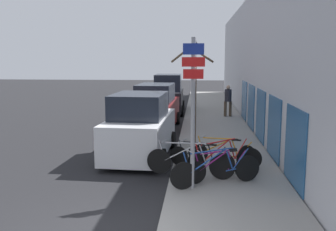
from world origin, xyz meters
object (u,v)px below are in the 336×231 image
Objects in this scene: street_tree at (193,99)px; bicycle_5 at (224,154)px; bicycle_0 at (216,170)px; pedestrian_near at (228,98)px; bicycle_2 at (190,162)px; bicycle_3 at (222,159)px; traffic_light at (196,63)px; bicycle_4 at (201,158)px; parked_car_1 at (156,109)px; bicycle_1 at (221,168)px; signpost at (193,107)px; parked_car_0 at (140,128)px; parked_car_2 at (168,96)px.

bicycle_5 is at bearing -66.64° from street_tree.
pedestrian_near is at bearing -30.12° from bicycle_0.
bicycle_2 is 0.97m from bicycle_3.
bicycle_5 is at bearing -86.55° from traffic_light.
street_tree is at bearing -15.04° from bicycle_0.
bicycle_3 reaches higher than bicycle_4.
bicycle_0 is 1.34× the size of pedestrian_near.
pedestrian_near is at bearing 3.03° from bicycle_2.
parked_car_1 is (-2.83, 6.58, 0.46)m from bicycle_5.
bicycle_1 is 0.89× the size of bicycle_5.
bicycle_0 is 8.75m from parked_car_1.
signpost is at bearing 174.68° from bicycle_5.
parked_car_0 is at bearing 19.16° from bicycle_1.
signpost is at bearing 88.36° from bicycle_0.
parked_car_2 is at bearing -12.46° from bicycle_1.
street_tree is (-0.05, 4.30, -0.25)m from signpost.
bicycle_3 is at bearing -36.37° from parked_car_0.
parked_car_2 is at bearing -48.03° from pedestrian_near.
traffic_light reaches higher than bicycle_1.
bicycle_1 is 1.14m from bicycle_4.
parked_car_1 is (-2.65, 8.04, 0.48)m from bicycle_1.
parked_car_2 is at bearing -108.68° from traffic_light.
street_tree is (1.69, -9.72, 0.89)m from parked_car_2.
street_tree is at bearing -18.93° from bicycle_3.
pedestrian_near is at bearing 18.13° from bicycle_4.
street_tree reaches higher than bicycle_5.
bicycle_5 is at bearing -30.56° from bicycle_4.
traffic_light is (-0.71, 18.62, 2.47)m from bicycle_0.
signpost is 1.78m from bicycle_0.
bicycle_2 is 0.52× the size of parked_car_1.
signpost is 12.15m from pedestrian_near.
traffic_light is at bearing 70.49° from parked_car_2.
parked_car_2 reaches higher than bicycle_1.
signpost reaches higher than bicycle_1.
bicycle_2 is 11.20m from pedestrian_near.
pedestrian_near is (0.87, 9.91, 0.63)m from bicycle_5.
bicycle_0 is 0.36m from bicycle_1.
bicycle_1 is 8.47m from parked_car_1.
bicycle_5 is at bearing 67.13° from pedestrian_near.
street_tree is 0.86× the size of traffic_light.
bicycle_4 is (-0.51, 1.01, -0.00)m from bicycle_1.
signpost is 2.81m from bicycle_5.
signpost reaches higher than bicycle_4.
bicycle_3 is at bearing -66.79° from parked_car_1.
bicycle_5 is 0.56× the size of street_tree.
bicycle_5 is at bearing 65.75° from signpost.
bicycle_2 is 1.29× the size of bicycle_4.
bicycle_4 is 17.45m from traffic_light.
pedestrian_near is at bearing -40.19° from bicycle_3.
parked_car_1 is (-2.72, 7.34, 0.43)m from bicycle_3.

